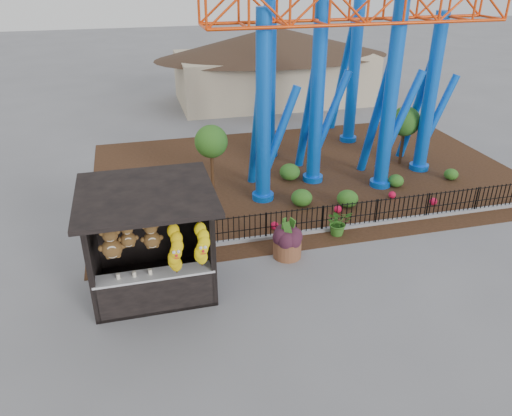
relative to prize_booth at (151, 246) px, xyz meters
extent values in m
plane|color=slate|center=(2.99, -0.91, -1.53)|extent=(120.00, 120.00, 0.00)
cube|color=#331E11|center=(6.99, 7.09, -1.52)|extent=(18.00, 12.00, 0.02)
cube|color=gray|center=(6.99, 2.09, -1.47)|extent=(18.00, 0.18, 0.12)
cube|color=black|center=(-0.01, 0.29, -1.48)|extent=(3.20, 2.60, 0.10)
cube|color=black|center=(-0.01, 1.53, -0.03)|extent=(3.20, 0.12, 3.00)
cube|color=black|center=(-1.55, 0.29, -0.03)|extent=(0.12, 2.60, 3.00)
cube|color=black|center=(1.53, 0.29, -0.03)|extent=(0.12, 2.60, 3.00)
cube|color=black|center=(-0.01, 0.04, 1.53)|extent=(3.50, 3.40, 0.12)
cube|color=black|center=(-1.54, -0.94, -0.03)|extent=(0.14, 0.14, 3.00)
cube|color=black|center=(1.52, -0.94, -0.03)|extent=(0.14, 0.14, 3.00)
cube|color=black|center=(-0.01, -0.76, -0.98)|extent=(3.00, 0.50, 1.10)
cube|color=silver|center=(-0.01, -0.76, -0.41)|extent=(3.10, 0.55, 0.06)
cylinder|color=black|center=(-0.01, -1.16, 1.32)|extent=(2.90, 0.04, 0.04)
cylinder|color=blue|center=(4.49, 5.09, 1.97)|extent=(0.56, 0.56, 7.00)
cylinder|color=blue|center=(4.49, 5.09, -1.41)|extent=(0.84, 0.84, 0.24)
cylinder|color=blue|center=(6.99, 6.29, 2.12)|extent=(0.56, 0.56, 7.30)
cylinder|color=blue|center=(6.99, 6.29, -1.41)|extent=(0.84, 0.84, 0.24)
cylinder|color=blue|center=(9.49, 5.09, 2.22)|extent=(0.56, 0.56, 7.50)
cylinder|color=blue|center=(9.49, 5.09, -1.41)|extent=(0.84, 0.84, 0.24)
cylinder|color=blue|center=(11.99, 6.29, 1.77)|extent=(0.56, 0.56, 6.60)
cylinder|color=blue|center=(11.99, 6.29, -1.41)|extent=(0.84, 0.84, 0.24)
cylinder|color=blue|center=(5.99, 9.59, 3.22)|extent=(0.56, 0.56, 9.50)
cylinder|color=blue|center=(5.99, 9.59, -1.41)|extent=(0.84, 0.84, 0.24)
cylinder|color=blue|center=(10.49, 10.59, 3.72)|extent=(0.56, 0.56, 10.50)
cylinder|color=blue|center=(10.49, 10.59, -1.41)|extent=(0.84, 0.84, 0.24)
cylinder|color=blue|center=(4.49, 5.99, 1.10)|extent=(0.36, 2.21, 5.85)
cylinder|color=blue|center=(5.19, 5.39, 0.92)|extent=(1.62, 0.32, 3.73)
cylinder|color=blue|center=(6.99, 7.19, 1.21)|extent=(0.36, 2.29, 6.10)
cylinder|color=blue|center=(7.69, 6.59, 1.03)|extent=(1.67, 0.32, 3.88)
cylinder|color=blue|center=(9.49, 5.99, 1.28)|extent=(0.36, 2.34, 6.26)
cylinder|color=blue|center=(10.19, 5.39, 1.10)|extent=(1.71, 0.32, 3.99)
cylinder|color=blue|center=(11.99, 7.19, 0.95)|extent=(0.36, 2.10, 5.53)
cylinder|color=blue|center=(12.69, 6.59, 0.78)|extent=(1.54, 0.32, 3.52)
cylinder|color=brown|center=(4.15, 0.91, -1.24)|extent=(0.94, 0.94, 0.58)
ellipsoid|color=#361523|center=(4.15, 0.91, -0.63)|extent=(0.70, 0.70, 0.64)
imported|color=#185419|center=(6.24, 1.79, -1.06)|extent=(0.88, 0.78, 0.93)
ellipsoid|color=#2A5C1B|center=(5.75, 4.15, -1.19)|extent=(0.80, 0.80, 0.64)
ellipsoid|color=#2A5C1B|center=(7.40, 3.66, -1.19)|extent=(0.80, 0.80, 0.64)
ellipsoid|color=#2A5C1B|center=(10.06, 4.85, -1.26)|extent=(0.63, 0.63, 0.51)
ellipsoid|color=#2A5C1B|center=(6.07, 6.61, -1.17)|extent=(0.86, 0.86, 0.69)
ellipsoid|color=#2A5C1B|center=(12.67, 4.92, -1.28)|extent=(0.58, 0.58, 0.47)
sphere|color=red|center=(4.25, 2.64, -1.37)|extent=(0.28, 0.28, 0.28)
sphere|color=red|center=(6.86, 3.26, -1.37)|extent=(0.28, 0.28, 0.28)
sphere|color=red|center=(9.39, 3.88, -1.37)|extent=(0.28, 0.28, 0.28)
sphere|color=red|center=(10.62, 2.96, -1.37)|extent=(0.28, 0.28, 0.28)
cube|color=#BFAD8C|center=(8.99, 19.09, -0.03)|extent=(12.00, 6.00, 3.00)
cone|color=#332319|center=(8.99, 19.09, 2.37)|extent=(15.00, 15.00, 1.80)
camera|label=1|loc=(-0.13, -11.80, 6.98)|focal=35.00mm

